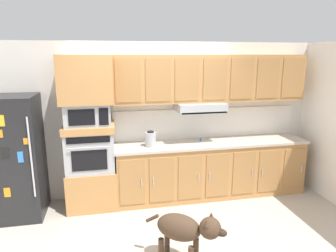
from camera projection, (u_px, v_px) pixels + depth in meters
The scene contains 15 objects.
ground_plane at pixel (164, 223), 4.24m from camera, with size 9.60×9.60×0.00m, color #B2A899.
back_kitchen_wall at pixel (151, 120), 5.02m from camera, with size 6.20×0.12×2.50m, color silver.
refrigerator at pixel (13, 158), 4.29m from camera, with size 0.76×0.73×1.76m.
oven_base_cabinet at pixel (93, 187), 4.70m from camera, with size 0.74×0.62×0.60m, color #B77F47.
built_in_oven at pixel (90, 150), 4.56m from camera, with size 0.70×0.62×0.60m.
appliance_mid_shelf at pixel (89, 128), 4.48m from camera, with size 0.74×0.62×0.10m, color #B77F47.
microwave at pixel (88, 114), 4.43m from camera, with size 0.64×0.54×0.32m.
appliance_upper_cabinet at pixel (86, 79), 4.32m from camera, with size 0.74×0.62×0.68m, color #B77F47.
lower_cabinet_run at pixel (211, 169), 5.04m from camera, with size 3.11×0.63×0.88m.
countertop_slab at pixel (212, 143), 4.94m from camera, with size 3.15×0.64×0.04m, color #BCB2A3.
backsplash_panel at pixel (207, 123), 5.15m from camera, with size 3.15×0.02×0.50m, color white.
upper_cabinet_with_hood at pixel (211, 80), 4.82m from camera, with size 3.11×0.48×0.88m.
screwdriver at pixel (201, 140), 5.01m from camera, with size 0.15×0.14×0.03m.
electric_kettle at pixel (151, 139), 4.66m from camera, with size 0.17×0.17×0.24m.
dog at pixel (186, 229), 3.34m from camera, with size 0.81×0.63×0.65m.
Camera 1 is at (-0.71, -3.75, 2.30)m, focal length 32.46 mm.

